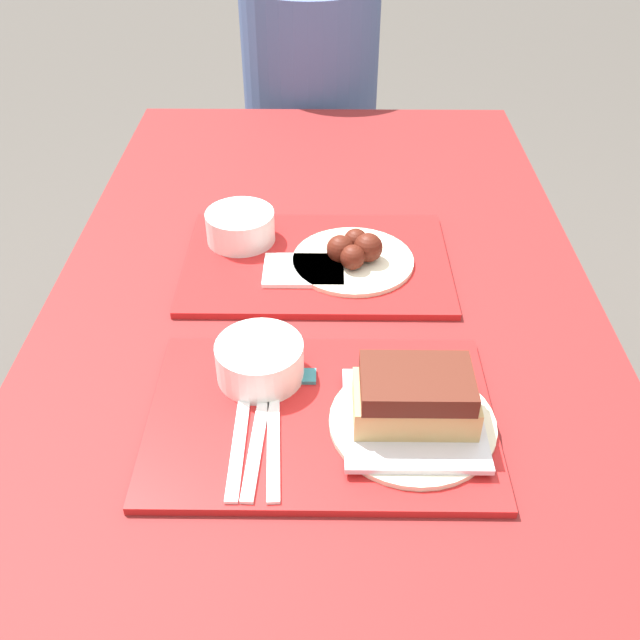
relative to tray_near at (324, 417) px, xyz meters
name	(u,v)px	position (x,y,z in m)	size (l,w,h in m)	color
ground_plane	(321,615)	(0.00, 0.14, -0.75)	(12.00, 12.00, 0.00)	#4C4742
picnic_table	(322,390)	(0.00, 0.14, -0.09)	(0.90, 1.86, 0.74)	maroon
picnic_bench_far	(325,191)	(0.00, 1.29, -0.35)	(0.85, 0.28, 0.47)	maroon
tray_near	(324,417)	(0.00, 0.00, 0.00)	(0.45, 0.31, 0.01)	red
tray_far	(317,262)	(-0.01, 0.37, 0.00)	(0.45, 0.31, 0.01)	red
bowl_coleslaw_near	(260,359)	(-0.09, 0.07, 0.04)	(0.12, 0.12, 0.06)	white
brisket_sandwich_plate	(414,406)	(0.11, -0.02, 0.04)	(0.22, 0.22, 0.09)	beige
plastic_fork_near	(256,447)	(-0.09, -0.06, 0.01)	(0.02, 0.17, 0.00)	white
plastic_knife_near	(273,447)	(-0.06, -0.06, 0.01)	(0.03, 0.17, 0.00)	white
plastic_spoon_near	(238,447)	(-0.11, -0.06, 0.01)	(0.02, 0.17, 0.00)	white
condiment_packet	(303,376)	(-0.03, 0.07, 0.01)	(0.04, 0.03, 0.01)	teal
bowl_coleslaw_far	(240,225)	(-0.15, 0.43, 0.04)	(0.12, 0.12, 0.06)	white
wings_plate_far	(354,254)	(0.05, 0.36, 0.02)	(0.21, 0.21, 0.06)	beige
napkin_far	(304,270)	(-0.04, 0.33, 0.01)	(0.13, 0.09, 0.01)	white
person_seated_across	(310,75)	(-0.05, 1.29, 0.00)	(0.37, 0.37, 0.69)	#4C6093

